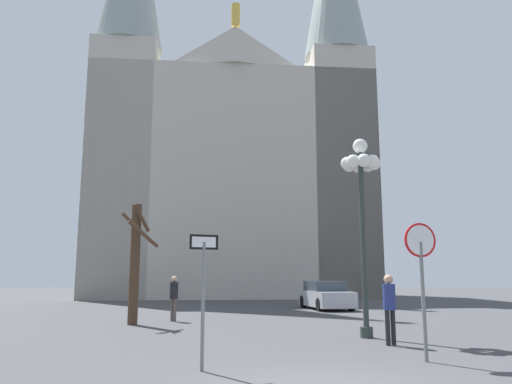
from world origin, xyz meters
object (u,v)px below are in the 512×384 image
at_px(bare_tree, 135,260).
at_px(pedestrian_walking, 389,302).
at_px(street_lamp, 361,184).
at_px(one_way_arrow_sign, 203,284).
at_px(pedestrian_standing, 174,294).
at_px(cathedral, 233,152).
at_px(parked_car_near_silver, 326,296).
at_px(stop_sign, 421,264).

bearing_deg(bare_tree, pedestrian_walking, -34.37).
xyz_separation_m(street_lamp, bare_tree, (-7.40, 3.70, -2.13)).
height_order(one_way_arrow_sign, pedestrian_standing, one_way_arrow_sign).
bearing_deg(cathedral, pedestrian_walking, -79.80).
relative_size(cathedral, parked_car_near_silver, 8.10).
bearing_deg(bare_tree, parked_car_near_silver, 43.91).
relative_size(stop_sign, parked_car_near_silver, 0.65).
height_order(street_lamp, pedestrian_walking, street_lamp).
height_order(cathedral, pedestrian_standing, cathedral).
distance_m(cathedral, pedestrian_walking, 28.87).
distance_m(street_lamp, bare_tree, 8.55).
bearing_deg(parked_car_near_silver, bare_tree, -136.09).
height_order(cathedral, one_way_arrow_sign, cathedral).
height_order(cathedral, stop_sign, cathedral).
relative_size(cathedral, stop_sign, 12.44).
relative_size(stop_sign, pedestrian_walking, 1.62).
bearing_deg(pedestrian_standing, street_lamp, -38.97).
bearing_deg(cathedral, parked_car_near_silver, -68.76).
height_order(one_way_arrow_sign, pedestrian_walking, one_way_arrow_sign).
relative_size(parked_car_near_silver, pedestrian_walking, 2.49).
height_order(parked_car_near_silver, pedestrian_walking, pedestrian_walking).
height_order(pedestrian_walking, pedestrian_standing, pedestrian_walking).
relative_size(stop_sign, street_lamp, 0.49).
height_order(parked_car_near_silver, pedestrian_standing, pedestrian_standing).
bearing_deg(parked_car_near_silver, pedestrian_walking, -92.01).
relative_size(parked_car_near_silver, pedestrian_standing, 2.58).
distance_m(one_way_arrow_sign, bare_tree, 9.07).
xyz_separation_m(stop_sign, bare_tree, (-7.69, 7.58, 0.30)).
bearing_deg(parked_car_near_silver, street_lamp, -93.49).
distance_m(bare_tree, pedestrian_standing, 2.18).
bearing_deg(cathedral, one_way_arrow_sign, -89.45).
height_order(cathedral, pedestrian_walking, cathedral).
height_order(stop_sign, parked_car_near_silver, stop_sign).
bearing_deg(one_way_arrow_sign, street_lamp, 48.42).
distance_m(parked_car_near_silver, pedestrian_walking, 13.05).
distance_m(street_lamp, pedestrian_walking, 3.68).
bearing_deg(pedestrian_walking, parked_car_near_silver, 87.99).
bearing_deg(pedestrian_standing, cathedral, 85.27).
distance_m(pedestrian_walking, pedestrian_standing, 9.14).
relative_size(cathedral, pedestrian_walking, 20.15).
xyz_separation_m(cathedral, parked_car_near_silver, (5.22, -13.42, -10.94)).
distance_m(cathedral, pedestrian_standing, 22.63).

